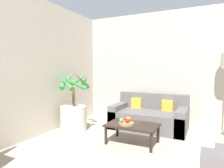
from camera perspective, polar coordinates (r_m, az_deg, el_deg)
wall_back at (r=4.92m, az=26.75°, el=4.17°), size 7.70×0.06×2.70m
potted_palm at (r=4.38m, az=-10.88°, el=-7.70°), size 0.71×0.78×1.34m
sofa_loveseat at (r=4.58m, az=10.55°, el=-9.24°), size 1.61×0.86×0.76m
coffee_table at (r=3.63m, az=5.84°, el=-12.04°), size 0.90×0.57×0.35m
fruit_bowl at (r=3.57m, az=4.10°, el=-11.23°), size 0.27×0.27×0.04m
apple_red at (r=3.54m, az=4.39°, el=-10.39°), size 0.07×0.07×0.07m
apple_green at (r=3.56m, az=2.74°, el=-10.26°), size 0.08×0.08×0.08m
orange_fruit at (r=3.63m, az=4.68°, el=-9.91°), size 0.09×0.09×0.09m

